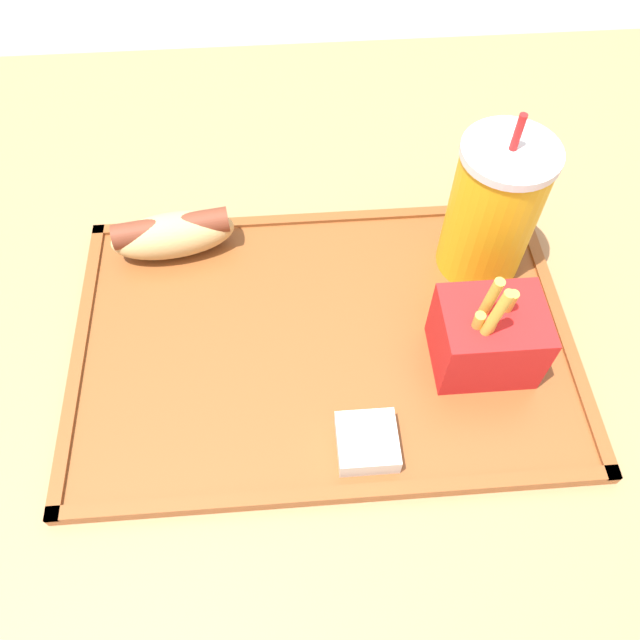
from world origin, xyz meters
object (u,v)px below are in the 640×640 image
(soda_cup, at_px, (489,210))
(sauce_cup_mayo, at_px, (363,442))
(hot_dog_far, at_px, (170,234))
(fries_carton, at_px, (484,337))

(soda_cup, xyz_separation_m, sauce_cup_mayo, (-0.14, -0.20, -0.06))
(soda_cup, xyz_separation_m, hot_dog_far, (-0.31, 0.04, -0.05))
(sauce_cup_mayo, bearing_deg, hot_dog_far, 126.61)
(hot_dog_far, xyz_separation_m, fries_carton, (0.29, -0.15, 0.01))
(soda_cup, height_order, hot_dog_far, soda_cup)
(fries_carton, bearing_deg, hot_dog_far, 152.03)
(soda_cup, distance_m, fries_carton, 0.12)
(soda_cup, relative_size, sauce_cup_mayo, 3.59)
(soda_cup, height_order, sauce_cup_mayo, soda_cup)
(soda_cup, height_order, fries_carton, soda_cup)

